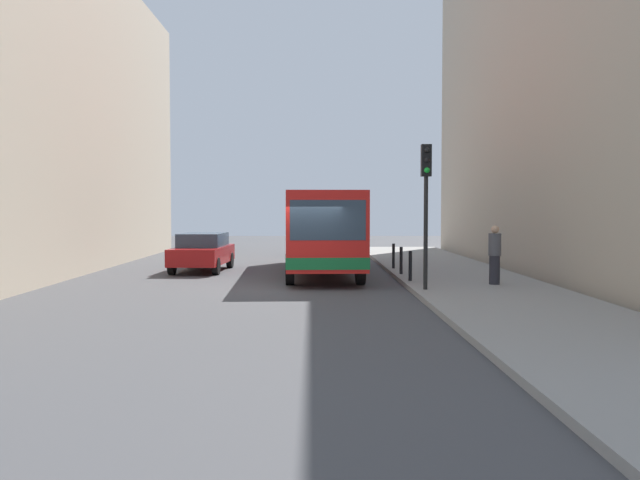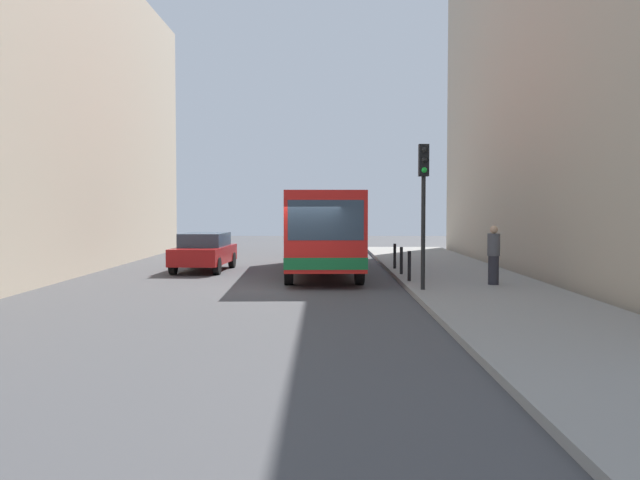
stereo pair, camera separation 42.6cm
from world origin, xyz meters
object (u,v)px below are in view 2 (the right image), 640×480
car_beside_bus (204,251)px  traffic_light (424,189)px  bus (321,227)px  bollard_far (395,256)px  bollard_mid (401,261)px  pedestrian_near_signal (494,255)px  bollard_near (409,266)px  car_behind_bus (321,240)px

car_beside_bus → traffic_light: 10.79m
bus → bollard_far: (2.82, 0.29, -1.10)m
bollard_mid → pedestrian_near_signal: size_ratio=0.53×
pedestrian_near_signal → bollard_near: bearing=13.0°
car_beside_bus → car_behind_bus: bearing=-111.9°
bollard_far → traffic_light: bearing=-89.2°
car_behind_bus → traffic_light: bearing=97.9°
bollard_mid → car_behind_bus: bearing=102.9°
car_behind_bus → bollard_mid: size_ratio=4.69×
bus → car_behind_bus: size_ratio=2.49×
car_beside_bus → bollard_mid: (7.38, -2.84, -0.16)m
car_behind_bus → bollard_near: (2.88, -14.80, -0.16)m
traffic_light → bollard_mid: size_ratio=4.32×
bus → traffic_light: size_ratio=2.71×
bollard_mid → pedestrian_near_signal: pedestrian_near_signal is taller
traffic_light → bollard_mid: traffic_light is taller
car_beside_bus → bollard_mid: car_beside_bus is taller
traffic_light → bollard_mid: bearing=91.2°
bus → pedestrian_near_signal: bus is taller
traffic_light → pedestrian_near_signal: traffic_light is taller
bollard_far → bollard_near: bearing=-90.0°
bollard_far → pedestrian_near_signal: pedestrian_near_signal is taller
bollard_far → bus: bearing=-174.1°
bollard_near → car_beside_bus: bearing=145.3°
bollard_far → pedestrian_near_signal: size_ratio=0.53×
car_behind_bus → bus: bearing=88.3°
car_beside_bus → pedestrian_near_signal: bearing=150.8°
bollard_far → car_behind_bus: bearing=105.7°
traffic_light → pedestrian_near_signal: (2.31, 1.29, -1.96)m
traffic_light → pedestrian_near_signal: bearing=29.3°
bollard_mid → bollard_far: (0.00, 2.27, 0.00)m
car_beside_bus → pedestrian_near_signal: pedestrian_near_signal is taller
car_beside_bus → bollard_near: bearing=148.3°
bollard_far → car_beside_bus: bearing=175.6°
bus → pedestrian_near_signal: bearing=132.9°
bollard_mid → traffic_light: bearing=-88.8°
bollard_mid → bus: bearing=144.9°
bus → car_beside_bus: bearing=-12.5°
bus → bollard_far: bus is taller
car_beside_bus → bus: bearing=172.3°
car_behind_bus → traffic_light: 17.54m
traffic_light → pedestrian_near_signal: size_ratio=2.30×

